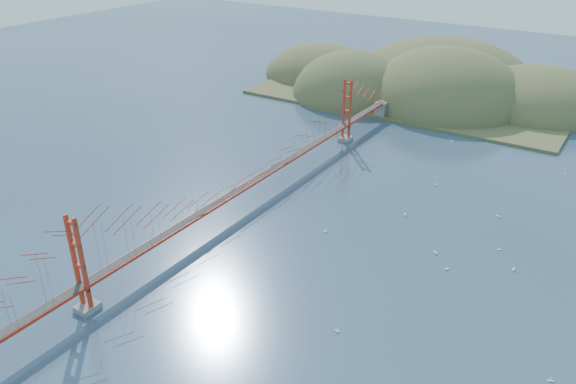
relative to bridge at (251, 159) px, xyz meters
The scene contains 15 objects.
ground 7.01m from the bridge, 90.00° to the right, with size 320.00×320.00×0.00m, color #2F445F.
bridge is the anchor object (origin of this frame).
far_headlands 68.73m from the bridge, 88.14° to the left, with size 84.00×58.00×25.00m.
sailboat_2 31.43m from the bridge, 36.92° to the right, with size 0.53×0.47×0.60m.
sailboat_0 15.25m from the bridge, ahead, with size 0.52×0.63×0.74m.
sailboat_12 44.14m from the bridge, 66.86° to the left, with size 0.51×0.51×0.57m.
sailboat_3 30.27m from the bridge, 44.38° to the left, with size 0.54×0.45×0.63m.
sailboat_1 23.52m from the bridge, 22.77° to the left, with size 0.55×0.60×0.68m.
sailboat_7 36.26m from the bridge, 25.77° to the left, with size 0.64×0.53×0.74m.
sailboat_16 28.77m from the bridge, ahead, with size 0.68×0.68×0.74m.
sailboat_4 31.10m from the bridge, ahead, with size 0.65×0.65×0.71m.
sailboat_14 35.80m from the bridge, 10.86° to the left, with size 0.59×0.59×0.63m.
sailboat_13 46.98m from the bridge, 17.14° to the right, with size 0.54×0.52×0.60m.
sailboat_9 37.90m from the bridge, ahead, with size 0.59×0.66×0.74m.
sailboat_15 52.48m from the bridge, 43.71° to the left, with size 0.46×0.50×0.57m.
Camera 1 is at (45.00, -59.04, 39.10)m, focal length 35.00 mm.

